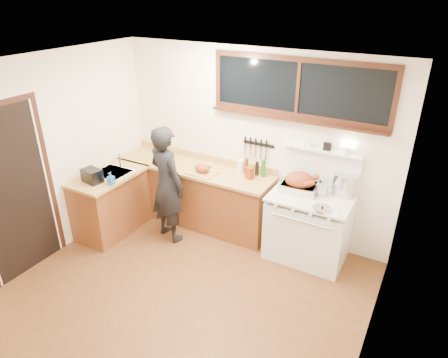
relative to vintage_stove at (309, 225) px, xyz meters
The scene contains 20 objects.
ground_plane 1.79m from the vintage_stove, 125.35° to the right, with size 4.00×3.50×0.02m, color #5A3217.
room_shell 2.10m from the vintage_stove, 125.35° to the right, with size 4.10×3.60×2.65m.
counter_back 1.80m from the vintage_stove, behind, with size 2.44×0.64×1.00m.
counter_left 2.81m from the vintage_stove, 163.78° to the right, with size 0.64×1.09×0.90m.
sink_unit 2.80m from the vintage_stove, 165.18° to the right, with size 0.50×0.45×0.37m.
vintage_stove is the anchor object (origin of this frame).
back_window 1.67m from the vintage_stove, 142.44° to the left, with size 2.32×0.13×0.77m.
left_doorway 3.63m from the vintage_stove, 146.76° to the right, with size 0.02×1.04×2.17m.
knife_strip 1.29m from the vintage_stove, 160.76° to the left, with size 0.46×0.03×0.28m.
man 1.97m from the vintage_stove, 164.33° to the right, with size 0.70×0.56×1.67m.
soap_bottle 2.67m from the vintage_stove, 158.01° to the right, with size 0.08×0.08×0.17m.
toaster 2.94m from the vintage_stove, 158.77° to the right, with size 0.29×0.22×0.18m.
cutting_board 1.63m from the vintage_stove, behind, with size 0.41×0.32×0.14m.
roast_turkey 0.58m from the vintage_stove, 160.20° to the left, with size 0.52×0.40×0.26m.
stockpot 0.71m from the vintage_stove, 37.17° to the left, with size 0.40×0.40×0.29m.
saucepan 0.51m from the vintage_stove, 49.22° to the left, with size 0.21×0.29×0.12m.
pot_lid 0.56m from the vintage_stove, 51.12° to the right, with size 0.29×0.29×0.04m.
coffee_tin 1.05m from the vintage_stove, behind, with size 0.13×0.12×0.16m.
pitcher 1.24m from the vintage_stove, behind, with size 0.13×0.13×0.18m.
bottle_cluster 1.07m from the vintage_stove, 166.23° to the left, with size 0.32×0.06×0.25m.
Camera 1 is at (2.19, -2.97, 3.28)m, focal length 32.00 mm.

